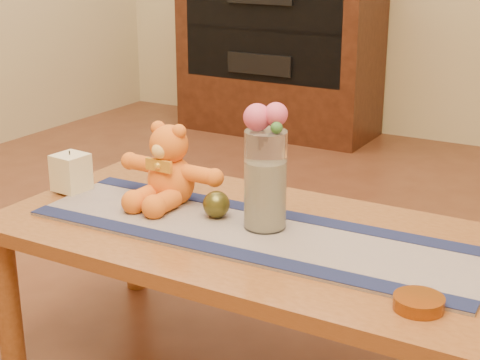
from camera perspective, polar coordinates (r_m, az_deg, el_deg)
The scene contains 22 objects.
coffee_table_top at distance 1.94m, azimuth 1.28°, elevation -4.44°, with size 1.40×0.70×0.04m, color brown.
table_leg_fl at distance 2.20m, azimuth -17.59°, elevation -8.95°, with size 0.07×0.07×0.41m, color brown.
table_leg_bl at distance 2.58m, azimuth -8.19°, elevation -4.06°, with size 0.07×0.07×0.41m, color brown.
persian_runner at distance 1.91m, azimuth 0.95°, elevation -4.07°, with size 1.20×0.35×0.01m, color #1C1B4D.
runner_border_near at distance 1.79m, azimuth -1.21°, elevation -5.49°, with size 1.20×0.06×0.00m, color #141A3D.
runner_border_far at distance 2.02m, azimuth 2.85°, elevation -2.55°, with size 1.20×0.06×0.00m, color #141A3D.
teddy_bear at distance 2.09m, azimuth -5.41°, elevation 1.20°, with size 0.32×0.27×0.22m, color orange, non-canonical shape.
pillar_candle at distance 2.25m, azimuth -12.98°, elevation 0.60°, with size 0.09×0.09×0.11m, color beige.
candle_wick at distance 2.23m, azimuth -13.09°, elevation 2.08°, with size 0.00×0.00×0.01m, color black.
glass_vase at distance 1.88m, azimuth 1.98°, elevation -0.01°, with size 0.11×0.11×0.26m, color silver.
potpourri_fill at distance 1.90m, azimuth 1.97°, elevation -1.12°, with size 0.09×0.09×0.18m, color beige.
rose_left at distance 1.84m, azimuth 1.34°, elevation 4.89°, with size 0.07×0.07×0.07m, color #D0496D.
rose_right at distance 1.83m, azimuth 2.81°, elevation 5.12°, with size 0.06×0.06×0.06m, color #D0496D.
blue_flower_back at distance 1.87m, azimuth 2.81°, elevation 4.85°, with size 0.04×0.04×0.04m, color #444594.
blue_flower_side at distance 1.87m, azimuth 1.51°, elevation 4.67°, with size 0.04×0.04×0.04m, color #444594.
leaf_sprig at distance 1.81m, azimuth 2.85°, elevation 4.07°, with size 0.03×0.03×0.03m, color #33662D.
bronze_ball at distance 1.98m, azimuth -1.85°, elevation -1.90°, with size 0.07×0.07×0.07m, color #474317.
amber_dish at distance 1.58m, azimuth 13.70°, elevation -9.24°, with size 0.11×0.11×0.03m, color #BF5914.
media_cabinet at distance 4.58m, azimuth 3.08°, elevation 10.51°, with size 1.20×0.50×1.10m, color black.
cabinet_cavity at distance 4.36m, azimuth 1.68°, elevation 11.58°, with size 1.02×0.03×0.61m, color black.
cabinet_shelf at distance 4.44m, azimuth 2.21°, elevation 11.69°, with size 1.02×0.20×0.03m, color black.
stereo_lower at distance 4.48m, azimuth 2.30°, elevation 9.20°, with size 0.42×0.28×0.12m, color black.
Camera 1 is at (0.85, -1.57, 1.19)m, focal length 54.99 mm.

